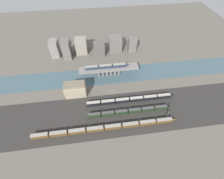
{
  "coord_description": "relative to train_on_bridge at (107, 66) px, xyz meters",
  "views": [
    {
      "loc": [
        -11.89,
        -89.62,
        109.37
      ],
      "look_at": [
        0.0,
        -0.48,
        4.15
      ],
      "focal_mm": 24.0,
      "sensor_mm": 36.0,
      "label": 1
    }
  ],
  "objects": [
    {
      "name": "city_block_center",
      "position": [
        -25.99,
        45.18,
        -3.77
      ],
      "size": [
        12.99,
        14.75,
        16.81
      ],
      "primitive_type": "cube",
      "color": "gray",
      "rests_on": "ground"
    },
    {
      "name": "railbed_yard",
      "position": [
        1.66,
        -47.04,
        -12.17
      ],
      "size": [
        280.0,
        42.0,
        0.01
      ],
      "primitive_type": "cube",
      "color": "#33302D",
      "rests_on": "ground"
    },
    {
      "name": "ground_plane",
      "position": [
        1.66,
        -23.04,
        -12.17
      ],
      "size": [
        400.0,
        400.0,
        0.0
      ],
      "primitive_type": "plane",
      "color": "#666056"
    },
    {
      "name": "train_yard_far",
      "position": [
        16.91,
        -35.7,
        -10.14
      ],
      "size": [
        80.11,
        2.93,
        4.12
      ],
      "color": "black",
      "rests_on": "ground"
    },
    {
      "name": "signal_tower",
      "position": [
        42.8,
        -56.2,
        -6.23
      ],
      "size": [
        1.0,
        0.78,
        11.71
      ],
      "color": "#4C4C51",
      "rests_on": "ground"
    },
    {
      "name": "train_yard_mid",
      "position": [
        13.07,
        -47.47,
        -10.11
      ],
      "size": [
        71.17,
        2.66,
        4.18
      ],
      "color": "#23381E",
      "rests_on": "ground"
    },
    {
      "name": "city_block_right",
      "position": [
        -5.44,
        37.43,
        -4.8
      ],
      "size": [
        12.48,
        11.95,
        14.74
      ],
      "primitive_type": "cube",
      "color": "#605B56",
      "rests_on": "ground"
    },
    {
      "name": "city_block_left",
      "position": [
        -41.98,
        37.45,
        -1.73
      ],
      "size": [
        8.7,
        15.26,
        20.88
      ],
      "primitive_type": "cube",
      "color": "slate",
      "rests_on": "ground"
    },
    {
      "name": "train_yard_near",
      "position": [
        -7.82,
        -59.64,
        -10.23
      ],
      "size": [
        114.19,
        2.96,
        3.94
      ],
      "color": "brown",
      "rests_on": "ground"
    },
    {
      "name": "bridge",
      "position": [
        1.66,
        0.0,
        -4.07
      ],
      "size": [
        59.13,
        9.21,
        10.39
      ],
      "color": "gray",
      "rests_on": "ground"
    },
    {
      "name": "train_on_bridge",
      "position": [
        0.0,
        0.0,
        0.0
      ],
      "size": [
        44.64,
        3.03,
        3.66
      ],
      "color": "#2D384C",
      "rests_on": "bridge"
    },
    {
      "name": "city_block_far_left",
      "position": [
        -56.05,
        42.63,
        -2.82
      ],
      "size": [
        9.12,
        14.28,
        18.69
      ],
      "primitive_type": "cube",
      "color": "gray",
      "rests_on": "ground"
    },
    {
      "name": "river_water",
      "position": [
        1.66,
        -0.0,
        -12.17
      ],
      "size": [
        320.0,
        25.05,
        0.01
      ],
      "primitive_type": "cube",
      "color": "#47606B",
      "rests_on": "ground"
    },
    {
      "name": "warehouse_building",
      "position": [
        -31.56,
        -20.63,
        -5.65
      ],
      "size": [
        18.9,
        11.5,
        13.71
      ],
      "color": "tan",
      "rests_on": "ground"
    },
    {
      "name": "city_block_far_right",
      "position": [
        14.31,
        43.6,
        -3.55
      ],
      "size": [
        14.74,
        14.28,
        17.23
      ],
      "primitive_type": "cube",
      "color": "slate",
      "rests_on": "ground"
    },
    {
      "name": "city_block_tall",
      "position": [
        34.39,
        39.99,
        -3.56
      ],
      "size": [
        9.42,
        8.16,
        17.22
      ],
      "primitive_type": "cube",
      "color": "slate",
      "rests_on": "ground"
    }
  ]
}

